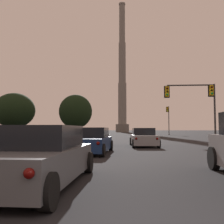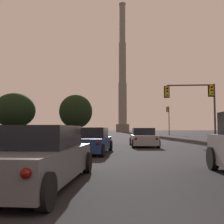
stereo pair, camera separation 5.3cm
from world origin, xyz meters
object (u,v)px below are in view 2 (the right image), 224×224
Objects in this scene: traffic_light_far_right at (168,116)px; traffic_light_overhead_right at (198,98)px; sedan_left_lane_second at (91,141)px; sedan_left_lane_third at (37,157)px; hatchback_left_lane_front at (96,137)px; sedan_center_lane_front at (143,138)px; smokestack at (122,81)px.

traffic_light_far_right is 34.62m from traffic_light_overhead_right.
traffic_light_overhead_right reaches higher than sedan_left_lane_second.
traffic_light_overhead_right is (8.99, 20.78, 3.86)m from sedan_left_lane_third.
traffic_light_overhead_right reaches higher than sedan_left_lane_third.
sedan_left_lane_third is at bearing -88.68° from sedan_left_lane_second.
hatchback_left_lane_front is at bearing -105.78° from traffic_light_far_right.
sedan_left_lane_second is at bearing -102.99° from traffic_light_far_right.
hatchback_left_lane_front is 3.78m from sedan_center_lane_front.
sedan_left_lane_third is 8.33m from sedan_left_lane_second.
hatchback_left_lane_front is at bearing -89.36° from smokestack.
sedan_left_lane_second is 48.40m from traffic_light_far_right.
smokestack is (-1.64, 101.07, 22.22)m from sedan_left_lane_second.
smokestack is (-10.60, 88.62, 18.36)m from traffic_light_overhead_right.
traffic_light_far_right is (10.87, 55.35, 3.65)m from sedan_left_lane_third.
traffic_light_far_right is (11.43, 40.44, 3.66)m from hatchback_left_lane_front.
sedan_left_lane_third is 0.71× the size of traffic_light_far_right.
smokestack reaches higher than hatchback_left_lane_front.
hatchback_left_lane_front is at bearing 169.20° from sedan_center_lane_front.
sedan_left_lane_second is at bearing -85.75° from hatchback_left_lane_front.
smokestack is (-12.48, 54.05, 18.56)m from traffic_light_far_right.
traffic_light_far_right is at bearing 86.89° from traffic_light_overhead_right.
sedan_left_lane_third is at bearing -89.16° from smokestack.
smokestack is at bearing 91.40° from sedan_left_lane_third.
traffic_light_far_right is (7.69, 40.97, 3.65)m from sedan_center_lane_front.
traffic_light_far_right is at bearing 79.44° from sedan_left_lane_third.
smokestack is (-1.05, 94.49, 22.22)m from hatchback_left_lane_front.
sedan_left_lane_second is at bearing 90.39° from sedan_left_lane_third.
smokestack reaches higher than traffic_light_overhead_right.
sedan_left_lane_third is 14.73m from sedan_center_lane_front.
traffic_light_far_right is at bearing -77.00° from smokestack.
traffic_light_far_right reaches higher than sedan_center_lane_front.
smokestack is (-1.61, 109.40, 22.22)m from sedan_left_lane_third.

